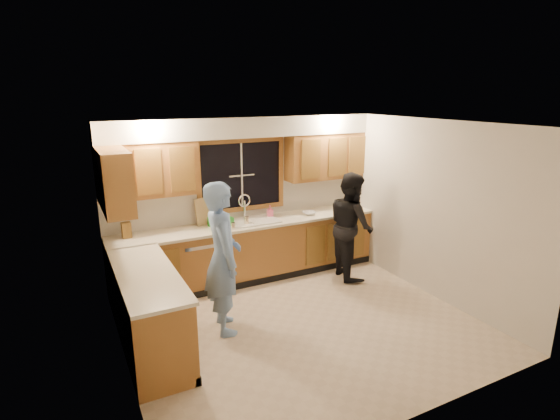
# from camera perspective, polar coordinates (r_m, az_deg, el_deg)

# --- Properties ---
(floor) EXTENTS (4.20, 4.20, 0.00)m
(floor) POSITION_cam_1_polar(r_m,az_deg,el_deg) (5.74, 2.75, -14.61)
(floor) COLOR beige
(floor) RESTS_ON ground
(ceiling) EXTENTS (4.20, 4.20, 0.00)m
(ceiling) POSITION_cam_1_polar(r_m,az_deg,el_deg) (4.99, 3.12, 11.14)
(ceiling) COLOR silver
(wall_back) EXTENTS (4.20, 0.00, 4.20)m
(wall_back) POSITION_cam_1_polar(r_m,az_deg,el_deg) (6.88, -5.01, 1.68)
(wall_back) COLOR beige
(wall_back) RESTS_ON ground
(wall_left) EXTENTS (0.00, 3.80, 3.80)m
(wall_left) POSITION_cam_1_polar(r_m,az_deg,el_deg) (4.61, -20.45, -6.14)
(wall_left) COLOR beige
(wall_left) RESTS_ON ground
(wall_right) EXTENTS (0.00, 3.80, 3.80)m
(wall_right) POSITION_cam_1_polar(r_m,az_deg,el_deg) (6.51, 19.16, 0.09)
(wall_right) COLOR beige
(wall_right) RESTS_ON ground
(base_cabinets_back) EXTENTS (4.20, 0.60, 0.88)m
(base_cabinets_back) POSITION_cam_1_polar(r_m,az_deg,el_deg) (6.85, -3.90, -5.44)
(base_cabinets_back) COLOR #A1682E
(base_cabinets_back) RESTS_ON ground
(base_cabinets_left) EXTENTS (0.60, 1.90, 0.88)m
(base_cabinets_left) POSITION_cam_1_polar(r_m,az_deg,el_deg) (5.29, -16.83, -12.64)
(base_cabinets_left) COLOR #A1682E
(base_cabinets_left) RESTS_ON ground
(countertop_back) EXTENTS (4.20, 0.63, 0.04)m
(countertop_back) POSITION_cam_1_polar(r_m,az_deg,el_deg) (6.69, -3.92, -1.79)
(countertop_back) COLOR #F1E7CA
(countertop_back) RESTS_ON base_cabinets_back
(countertop_left) EXTENTS (0.63, 1.90, 0.04)m
(countertop_left) POSITION_cam_1_polar(r_m,az_deg,el_deg) (5.10, -17.06, -8.02)
(countertop_left) COLOR #F1E7CA
(countertop_left) RESTS_ON base_cabinets_left
(upper_cabinets_left) EXTENTS (1.35, 0.33, 0.75)m
(upper_cabinets_left) POSITION_cam_1_polar(r_m,az_deg,el_deg) (6.22, -16.83, 5.05)
(upper_cabinets_left) COLOR #A1682E
(upper_cabinets_left) RESTS_ON wall_back
(upper_cabinets_right) EXTENTS (1.35, 0.33, 0.75)m
(upper_cabinets_right) POSITION_cam_1_polar(r_m,az_deg,el_deg) (7.28, 5.89, 7.01)
(upper_cabinets_right) COLOR #A1682E
(upper_cabinets_right) RESTS_ON wall_back
(upper_cabinets_return) EXTENTS (0.33, 0.90, 0.75)m
(upper_cabinets_return) POSITION_cam_1_polar(r_m,az_deg,el_deg) (5.55, -20.80, 3.54)
(upper_cabinets_return) COLOR #A1682E
(upper_cabinets_return) RESTS_ON wall_left
(soffit) EXTENTS (4.20, 0.35, 0.30)m
(soffit) POSITION_cam_1_polar(r_m,az_deg,el_deg) (6.55, -4.65, 10.76)
(soffit) COLOR silver
(soffit) RESTS_ON wall_back
(window_frame) EXTENTS (1.44, 0.03, 1.14)m
(window_frame) POSITION_cam_1_polar(r_m,az_deg,el_deg) (6.80, -5.05, 4.53)
(window_frame) COLOR black
(window_frame) RESTS_ON wall_back
(sink) EXTENTS (0.86, 0.52, 0.57)m
(sink) POSITION_cam_1_polar(r_m,az_deg,el_deg) (6.72, -3.98, -2.04)
(sink) COLOR white
(sink) RESTS_ON countertop_back
(dishwasher) EXTENTS (0.60, 0.56, 0.82)m
(dishwasher) POSITION_cam_1_polar(r_m,az_deg,el_deg) (6.59, -10.71, -6.82)
(dishwasher) COLOR silver
(dishwasher) RESTS_ON floor
(stove) EXTENTS (0.58, 0.75, 0.90)m
(stove) POSITION_cam_1_polar(r_m,az_deg,el_deg) (4.79, -15.51, -15.51)
(stove) COLOR silver
(stove) RESTS_ON floor
(man) EXTENTS (0.54, 0.74, 1.87)m
(man) POSITION_cam_1_polar(r_m,az_deg,el_deg) (5.28, -7.48, -6.23)
(man) COLOR #749CDB
(man) RESTS_ON floor
(woman) EXTENTS (0.78, 0.92, 1.67)m
(woman) POSITION_cam_1_polar(r_m,az_deg,el_deg) (6.90, 9.24, -1.99)
(woman) COLOR black
(woman) RESTS_ON floor
(knife_block) EXTENTS (0.13, 0.11, 0.22)m
(knife_block) POSITION_cam_1_polar(r_m,az_deg,el_deg) (6.31, -19.43, -2.48)
(knife_block) COLOR olive
(knife_block) RESTS_ON countertop_back
(cutting_board) EXTENTS (0.32, 0.16, 0.40)m
(cutting_board) POSITION_cam_1_polar(r_m,az_deg,el_deg) (6.63, -9.80, -0.15)
(cutting_board) COLOR tan
(cutting_board) RESTS_ON countertop_back
(dish_crate) EXTENTS (0.34, 0.33, 0.14)m
(dish_crate) POSITION_cam_1_polar(r_m,az_deg,el_deg) (6.52, -7.73, -1.56)
(dish_crate) COLOR green
(dish_crate) RESTS_ON countertop_back
(soap_bottle) EXTENTS (0.11, 0.11, 0.20)m
(soap_bottle) POSITION_cam_1_polar(r_m,az_deg,el_deg) (6.91, -1.32, -0.19)
(soap_bottle) COLOR #E5577C
(soap_bottle) RESTS_ON countertop_back
(bowl) EXTENTS (0.24, 0.24, 0.05)m
(bowl) POSITION_cam_1_polar(r_m,az_deg,el_deg) (7.09, 3.81, -0.42)
(bowl) COLOR silver
(bowl) RESTS_ON countertop_back
(can_left) EXTENTS (0.07, 0.07, 0.11)m
(can_left) POSITION_cam_1_polar(r_m,az_deg,el_deg) (6.35, -6.15, -2.08)
(can_left) COLOR beige
(can_left) RESTS_ON countertop_back
(can_right) EXTENTS (0.09, 0.09, 0.13)m
(can_right) POSITION_cam_1_polar(r_m,az_deg,el_deg) (6.54, -4.38, -1.42)
(can_right) COLOR beige
(can_right) RESTS_ON countertop_back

